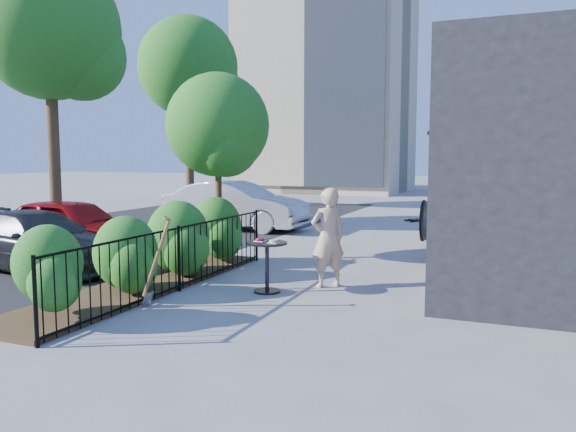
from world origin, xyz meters
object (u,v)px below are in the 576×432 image
at_px(car_red, 71,227).
at_px(car_darkgrey, 37,241).
at_px(car_silver, 236,206).
at_px(shovel, 155,267).
at_px(woman, 328,238).
at_px(street_tree_near, 50,37).
at_px(street_tree_far, 189,73).
at_px(patio_tree, 220,131).
at_px(cafe_table, 267,258).

distance_m(car_red, car_darkgrey, 1.58).
height_order(car_silver, car_darkgrey, car_silver).
bearing_deg(shovel, car_darkgrey, 158.81).
relative_size(woman, car_darkgrey, 0.43).
relative_size(street_tree_near, street_tree_far, 1.00).
height_order(woman, car_darkgrey, woman).
relative_size(patio_tree, car_silver, 0.88).
relative_size(street_tree_near, cafe_table, 9.30).
bearing_deg(patio_tree, car_red, -166.49).
bearing_deg(patio_tree, woman, -27.36).
height_order(patio_tree, shovel, patio_tree).
xyz_separation_m(car_red, car_silver, (1.28, 5.56, 0.08)).
bearing_deg(street_tree_far, street_tree_near, -90.00).
bearing_deg(street_tree_near, car_darkgrey, -48.47).
bearing_deg(car_darkgrey, shovel, -104.67).
relative_size(cafe_table, car_darkgrey, 0.22).
distance_m(cafe_table, car_silver, 8.17).
distance_m(patio_tree, shovel, 4.45).
bearing_deg(street_tree_near, street_tree_far, 90.00).
xyz_separation_m(street_tree_near, cafe_table, (9.81, -5.46, -5.34)).
distance_m(car_red, car_silver, 5.70).
xyz_separation_m(woman, car_darkgrey, (-5.74, -0.79, -0.27)).
bearing_deg(street_tree_far, car_darkgrey, -70.16).
distance_m(street_tree_near, cafe_table, 12.43).
bearing_deg(patio_tree, shovel, -75.45).
bearing_deg(cafe_table, woman, 43.20).
relative_size(street_tree_far, car_darkgrey, 2.07).
xyz_separation_m(street_tree_far, car_silver, (5.61, -6.45, -5.18)).
xyz_separation_m(cafe_table, car_red, (-5.47, 1.45, 0.08)).
bearing_deg(street_tree_far, cafe_table, -53.92).
height_order(cafe_table, car_red, car_red).
bearing_deg(street_tree_near, cafe_table, -29.10).
bearing_deg(car_darkgrey, woman, -75.63).
height_order(street_tree_near, shovel, street_tree_near).
height_order(patio_tree, street_tree_far, street_tree_far).
bearing_deg(car_red, woman, -98.29).
height_order(street_tree_near, car_darkgrey, street_tree_near).
bearing_deg(street_tree_far, woman, -50.14).
xyz_separation_m(shovel, car_darkgrey, (-3.81, 1.48, -0.03)).
bearing_deg(car_silver, woman, -139.57).
distance_m(patio_tree, cafe_table, 3.78).
height_order(street_tree_far, car_silver, street_tree_far).
bearing_deg(shovel, car_silver, 109.79).
relative_size(street_tree_near, shovel, 5.91).
distance_m(street_tree_far, car_darkgrey, 15.31).
distance_m(street_tree_near, woman, 12.66).
bearing_deg(shovel, car_red, 145.68).
height_order(car_red, car_silver, car_silver).
bearing_deg(car_red, car_silver, -14.91).
relative_size(patio_tree, woman, 2.31).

